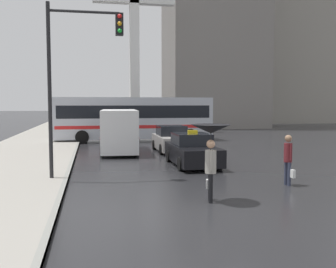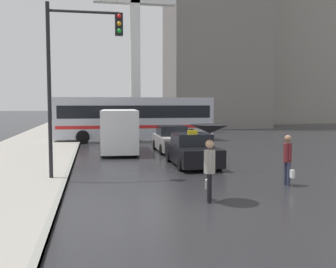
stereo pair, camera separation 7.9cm
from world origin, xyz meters
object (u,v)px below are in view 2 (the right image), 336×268
object	(u,v)px
monument_cross	(135,28)
traffic_light	(76,61)
pedestrian_with_umbrella	(210,139)
city_bus	(134,117)
pedestrian_man	(288,157)
taxi	(192,151)
sedan_red	(172,140)
ambulance_van	(119,129)

from	to	relation	value
monument_cross	traffic_light	bearing A→B (deg)	-101.06
pedestrian_with_umbrella	monument_cross	size ratio (longest dim) A/B	0.13
city_bus	pedestrian_man	size ratio (longest dim) A/B	6.68
traffic_light	monument_cross	size ratio (longest dim) A/B	0.36
taxi	pedestrian_with_umbrella	bearing A→B (deg)	79.90
sedan_red	traffic_light	distance (m)	10.26
city_bus	traffic_light	size ratio (longest dim) A/B	1.83
ambulance_van	city_bus	size ratio (longest dim) A/B	0.49
city_bus	taxi	bearing A→B (deg)	5.86
city_bus	pedestrian_man	world-z (taller)	city_bus
ambulance_van	pedestrian_man	world-z (taller)	ambulance_van
sedan_red	monument_cross	bearing A→B (deg)	-88.22
sedan_red	ambulance_van	size ratio (longest dim) A/B	0.71
ambulance_van	traffic_light	xyz separation A→B (m)	(-2.06, -8.34, 3.00)
taxi	pedestrian_man	world-z (taller)	pedestrian_man
sedan_red	taxi	bearing A→B (deg)	88.66
pedestrian_man	traffic_light	distance (m)	8.25
sedan_red	city_bus	size ratio (longest dim) A/B	0.35
taxi	traffic_light	distance (m)	6.83
taxi	pedestrian_man	distance (m)	5.42
pedestrian_with_umbrella	monument_cross	xyz separation A→B (m)	(0.82, 27.85, 8.32)
sedan_red	city_bus	distance (m)	7.23
city_bus	pedestrian_with_umbrella	bearing A→B (deg)	-0.03
taxi	monument_cross	size ratio (longest dim) A/B	0.24
taxi	monument_cross	bearing A→B (deg)	-89.00
pedestrian_man	monument_cross	xyz separation A→B (m)	(-2.52, 26.12, 9.15)
pedestrian_man	monument_cross	distance (m)	27.79
traffic_light	pedestrian_man	bearing A→B (deg)	-17.14
pedestrian_with_umbrella	pedestrian_man	world-z (taller)	pedestrian_with_umbrella
monument_cross	taxi	bearing A→B (deg)	-89.00
pedestrian_with_umbrella	pedestrian_man	bearing A→B (deg)	-50.02
pedestrian_man	taxi	bearing A→B (deg)	-158.44
city_bus	monument_cross	size ratio (longest dim) A/B	0.66
ambulance_van	traffic_light	world-z (taller)	traffic_light
monument_cross	city_bus	bearing A→B (deg)	-96.75
taxi	sedan_red	world-z (taller)	taxi
city_bus	sedan_red	bearing A→B (deg)	11.75
pedestrian_with_umbrella	pedestrian_man	size ratio (longest dim) A/B	1.28
pedestrian_with_umbrella	traffic_light	bearing A→B (deg)	57.04
taxi	monument_cross	world-z (taller)	monument_cross
ambulance_van	monument_cross	world-z (taller)	monument_cross
ambulance_van	pedestrian_with_umbrella	bearing A→B (deg)	101.61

